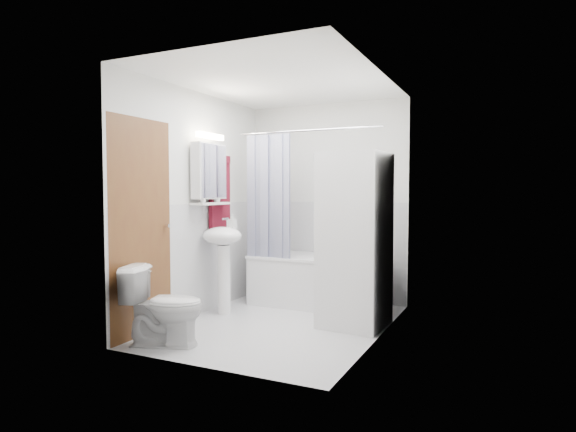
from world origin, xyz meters
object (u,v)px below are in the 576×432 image
at_px(bathtub, 317,278).
at_px(toilet, 164,306).
at_px(washer_dryer, 354,240).
at_px(sink, 223,249).

bearing_deg(bathtub, toilet, -108.81).
xyz_separation_m(bathtub, washer_dryer, (0.65, -0.64, 0.54)).
bearing_deg(bathtub, washer_dryer, -44.42).
height_order(sink, washer_dryer, washer_dryer).
relative_size(bathtub, toilet, 2.19).
bearing_deg(sink, toilet, -83.68).
distance_m(washer_dryer, toilet, 1.90).
bearing_deg(toilet, bathtub, -37.36).
distance_m(bathtub, washer_dryer, 1.06).
height_order(bathtub, toilet, toilet).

